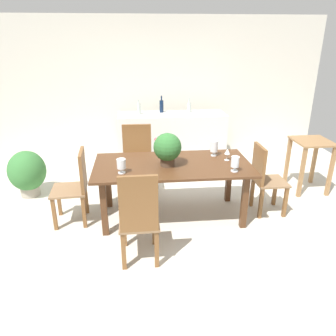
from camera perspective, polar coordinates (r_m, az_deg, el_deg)
The scene contains 18 objects.
ground_plane at distance 4.46m, azimuth 0.64°, elevation -7.84°, with size 7.04×7.04×0.00m, color beige.
back_wall at distance 6.52m, azimuth -1.86°, elevation 13.90°, with size 6.40×0.10×2.60m, color beige.
dining_table at distance 4.10m, azimuth 0.79°, elevation -0.44°, with size 1.96×0.98×0.74m.
chair_foot_end at distance 4.45m, azimuth 16.49°, elevation -1.44°, with size 0.40×0.41×0.94m.
chair_head_end at distance 4.21m, azimuth -15.78°, elevation -2.64°, with size 0.45×0.46×0.94m.
chair_far_left at distance 4.98m, azimuth -5.41°, elevation 2.29°, with size 0.49×0.49×1.00m.
chair_near_left at distance 3.29m, azimuth -5.11°, elevation -8.41°, with size 0.41×0.48×1.04m.
flower_centerpiece at distance 3.94m, azimuth -0.11°, elevation 3.49°, with size 0.34×0.34×0.41m.
crystal_vase_left at distance 3.79m, azimuth -8.17°, elevation 0.62°, with size 0.11×0.11×0.17m.
crystal_vase_center_near at distance 4.36m, azimuth 8.08°, elevation 3.69°, with size 0.10×0.10×0.21m.
crystal_vase_right at distance 3.88m, azimuth 11.66°, elevation 0.95°, with size 0.10×0.10×0.18m.
wine_glass at distance 4.22m, azimuth 10.35°, elevation 2.81°, with size 0.07×0.07×0.16m.
kitchen_counter at distance 6.02m, azimuth 0.65°, elevation 5.11°, with size 1.92×0.60×0.94m, color silver.
wine_bottle_tall at distance 6.02m, azimuth 3.68°, elevation 10.57°, with size 0.07×0.07×0.26m.
wine_bottle_dark at distance 6.00m, azimuth -1.15°, elevation 10.79°, with size 0.07×0.07×0.30m.
wine_bottle_green at distance 5.86m, azimuth -5.14°, elevation 10.28°, with size 0.07×0.07×0.25m.
side_table at distance 5.34m, azimuth 23.65°, elevation 2.22°, with size 0.52×0.56×0.80m.
potted_plant_floor at distance 5.20m, azimuth -23.42°, elevation -0.67°, with size 0.54×0.54×0.69m.
Camera 1 is at (-0.43, -3.84, 2.22)m, focal length 34.82 mm.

